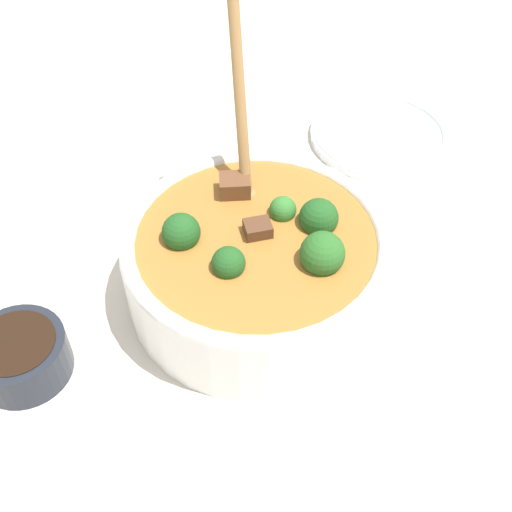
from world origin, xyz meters
name	(u,v)px	position (x,y,z in m)	size (l,w,h in m)	color
ground_plane	(256,293)	(0.00, 0.00, 0.00)	(4.00, 4.00, 0.00)	silver
stew_bowl	(256,259)	(0.00, 0.00, 0.05)	(0.27, 0.29, 0.28)	white
condiment_bowl	(20,355)	(-0.19, -0.16, 0.03)	(0.09, 0.09, 0.05)	#232833
empty_plate	(380,134)	(0.08, 0.32, 0.01)	(0.19, 0.19, 0.02)	white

